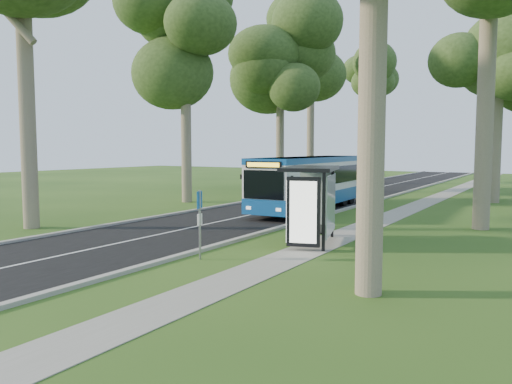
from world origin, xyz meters
TOP-DOWN VIEW (x-y plane):
  - ground at (0.00, 0.00)m, footprint 120.00×120.00m
  - road at (-3.50, 10.00)m, footprint 7.00×100.00m
  - kerb_east at (0.00, 10.00)m, footprint 0.25×100.00m
  - kerb_west at (-7.00, 10.00)m, footprint 0.25×100.00m
  - centre_line at (-3.50, 10.00)m, footprint 0.12×100.00m
  - footpath at (3.00, 10.00)m, footprint 1.50×100.00m
  - bus at (-1.79, 8.40)m, footprint 2.85×11.52m
  - bus_stop_sign at (0.70, -5.10)m, footprint 0.11×0.31m
  - bus_shelter at (2.66, -1.28)m, footprint 2.66×3.68m
  - litter_bin at (0.79, 2.84)m, footprint 0.55×0.55m
  - car_white at (-8.46, 25.44)m, footprint 2.27×4.95m
  - car_silver at (-9.39, 24.82)m, footprint 3.38×5.08m
  - tree_west_b at (-10.50, 8.00)m, footprint 5.20×5.20m
  - tree_west_c at (-9.00, 18.00)m, footprint 5.20×5.20m
  - tree_west_d at (-11.00, 28.00)m, footprint 5.20×5.20m
  - tree_west_e at (-8.50, 38.00)m, footprint 5.20×5.20m
  - tree_east_c at (6.80, 18.00)m, footprint 5.20×5.20m

SIDE VIEW (x-z plane):
  - ground at x=0.00m, z-range 0.00..0.00m
  - road at x=-3.50m, z-range 0.00..0.02m
  - footpath at x=3.00m, z-range 0.00..0.02m
  - centre_line at x=-3.50m, z-range 0.02..0.02m
  - kerb_east at x=0.00m, z-range 0.00..0.12m
  - kerb_west at x=-7.00m, z-range 0.00..0.12m
  - litter_bin at x=0.79m, z-range 0.01..0.96m
  - car_silver at x=-9.39m, z-range 0.00..1.58m
  - car_white at x=-8.46m, z-range 0.00..1.64m
  - bus_stop_sign at x=0.70m, z-range 0.29..2.50m
  - bus at x=-1.79m, z-range 0.05..3.08m
  - bus_shelter at x=2.66m, z-range 0.59..3.43m
  - tree_west_c at x=-9.00m, z-range 3.27..16.79m
  - tree_east_c at x=6.80m, z-range 3.28..16.88m
  - tree_west_b at x=-10.50m, z-range 3.50..18.01m
  - tree_west_e at x=-8.50m, z-range 3.62..18.66m
  - tree_west_d at x=-11.00m, z-range 4.20..21.75m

